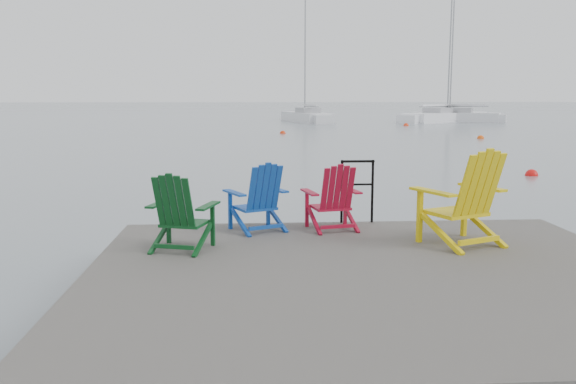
{
  "coord_description": "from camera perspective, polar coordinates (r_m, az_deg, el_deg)",
  "views": [
    {
      "loc": [
        -1.29,
        -6.02,
        2.3
      ],
      "look_at": [
        -0.69,
        3.09,
        0.85
      ],
      "focal_mm": 38.0,
      "sensor_mm": 36.0,
      "label": 1
    }
  ],
  "objects": [
    {
      "name": "chair_green",
      "position": [
        7.21,
        -10.06,
        -1.82
      ],
      "size": [
        0.86,
        0.82,
        0.91
      ],
      "rotation": [
        0.0,
        0.0,
        -0.3
      ],
      "color": "#0B3E18",
      "rests_on": "dock"
    },
    {
      "name": "buoy_b",
      "position": [
        37.16,
        -0.5,
        5.49
      ],
      "size": [
        0.36,
        0.36,
        0.36
      ],
      "primitive_type": "sphere",
      "color": "red",
      "rests_on": "ground"
    },
    {
      "name": "buoy_a",
      "position": [
        19.02,
        21.82,
        1.44
      ],
      "size": [
        0.37,
        0.37,
        0.37
      ],
      "primitive_type": "sphere",
      "color": "red",
      "rests_on": "ground"
    },
    {
      "name": "sailboat_near",
      "position": [
        54.17,
        1.74,
        6.98
      ],
      "size": [
        4.08,
        8.92,
        11.9
      ],
      "rotation": [
        0.0,
        0.0,
        0.22
      ],
      "color": "silver",
      "rests_on": "ground"
    },
    {
      "name": "dock",
      "position": [
        6.46,
        8.05,
        -8.67
      ],
      "size": [
        6.0,
        5.0,
        1.4
      ],
      "color": "#302D2B",
      "rests_on": "ground"
    },
    {
      "name": "chair_red",
      "position": [
        8.2,
        4.26,
        -0.47
      ],
      "size": [
        0.8,
        0.76,
        0.89
      ],
      "rotation": [
        0.0,
        0.0,
        0.2
      ],
      "color": "maroon",
      "rests_on": "dock"
    },
    {
      "name": "ground",
      "position": [
        6.57,
        7.98,
        -11.55
      ],
      "size": [
        400.0,
        400.0,
        0.0
      ],
      "primitive_type": "plane",
      "color": "slate",
      "rests_on": "ground"
    },
    {
      "name": "sailboat_far",
      "position": [
        55.93,
        15.3,
        6.73
      ],
      "size": [
        7.71,
        5.27,
        10.66
      ],
      "rotation": [
        0.0,
        0.0,
        1.1
      ],
      "color": "silver",
      "rests_on": "ground"
    },
    {
      "name": "chair_blue",
      "position": [
        8.12,
        -2.74,
        -0.46
      ],
      "size": [
        0.9,
        0.86,
        0.92
      ],
      "rotation": [
        0.0,
        0.0,
        0.43
      ],
      "color": "#0E3E99",
      "rests_on": "dock"
    },
    {
      "name": "buoy_c",
      "position": [
        34.34,
        17.57,
        4.78
      ],
      "size": [
        0.38,
        0.38,
        0.38
      ],
      "primitive_type": "sphere",
      "color": "#EC510D",
      "rests_on": "ground"
    },
    {
      "name": "handrail",
      "position": [
        8.7,
        6.49,
        0.65
      ],
      "size": [
        0.48,
        0.04,
        0.9
      ],
      "color": "black",
      "rests_on": "dock"
    },
    {
      "name": "chair_yellow",
      "position": [
        7.61,
        16.24,
        -0.51
      ],
      "size": [
        1.13,
        1.09,
        1.17
      ],
      "rotation": [
        0.0,
        0.0,
        0.41
      ],
      "color": "#DBBE0C",
      "rests_on": "dock"
    },
    {
      "name": "buoy_d",
      "position": [
        47.63,
        10.99,
        6.11
      ],
      "size": [
        0.4,
        0.4,
        0.4
      ],
      "primitive_type": "sphere",
      "color": "#F8320E",
      "rests_on": "ground"
    },
    {
      "name": "sailboat_mid",
      "position": [
        55.65,
        14.36,
        6.76
      ],
      "size": [
        9.43,
        8.51,
        13.73
      ],
      "rotation": [
        0.0,
        0.0,
        -0.87
      ],
      "color": "white",
      "rests_on": "ground"
    }
  ]
}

